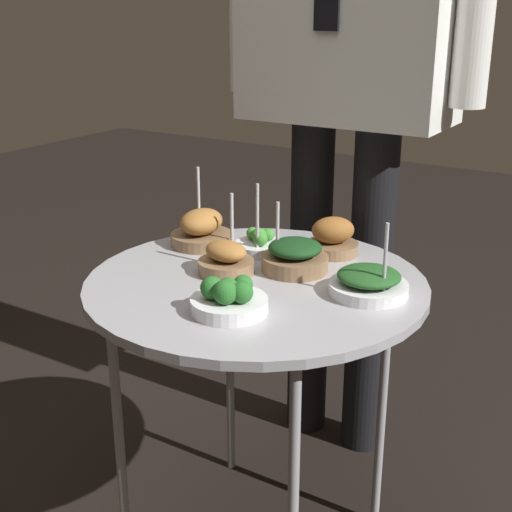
% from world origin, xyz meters
% --- Properties ---
extents(serving_cart, '(0.67, 0.67, 0.64)m').
position_xyz_m(serving_cart, '(0.00, 0.00, 0.60)').
color(serving_cart, '#939399').
rests_on(serving_cart, ground_plane).
extents(bowl_roast_mid_right, '(0.11, 0.11, 0.16)m').
position_xyz_m(bowl_roast_mid_right, '(-0.07, -0.00, 0.67)').
color(bowl_roast_mid_right, brown).
rests_on(bowl_roast_mid_right, serving_cart).
extents(bowl_spinach_center, '(0.15, 0.15, 0.15)m').
position_xyz_m(bowl_spinach_center, '(0.22, 0.05, 0.66)').
color(bowl_spinach_center, silver).
rests_on(bowl_spinach_center, serving_cart).
extents(bowl_roast_far_rim, '(0.12, 0.11, 0.08)m').
position_xyz_m(bowl_roast_far_rim, '(0.06, 0.22, 0.67)').
color(bowl_roast_far_rim, brown).
rests_on(bowl_roast_far_rim, serving_cart).
extents(bowl_roast_back_left, '(0.14, 0.14, 0.17)m').
position_xyz_m(bowl_roast_back_left, '(-0.22, 0.12, 0.67)').
color(bowl_roast_back_left, brown).
rests_on(bowl_roast_back_left, serving_cart).
extents(bowl_broccoli_near_rim, '(0.14, 0.14, 0.07)m').
position_xyz_m(bowl_broccoli_near_rim, '(0.04, -0.16, 0.66)').
color(bowl_broccoli_near_rim, silver).
rests_on(bowl_broccoli_near_rim, serving_cart).
extents(bowl_broccoli_front_right, '(0.11, 0.11, 0.16)m').
position_xyz_m(bowl_broccoli_front_right, '(-0.08, 0.15, 0.66)').
color(bowl_broccoli_front_right, silver).
rests_on(bowl_broccoli_front_right, serving_cart).
extents(bowl_spinach_front_left, '(0.14, 0.14, 0.14)m').
position_xyz_m(bowl_spinach_front_left, '(0.04, 0.09, 0.67)').
color(bowl_spinach_front_left, brown).
rests_on(bowl_spinach_front_left, serving_cart).
extents(waiter_figure, '(0.66, 0.25, 1.78)m').
position_xyz_m(waiter_figure, '(-0.05, 0.49, 1.13)').
color(waiter_figure, black).
rests_on(waiter_figure, ground_plane).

